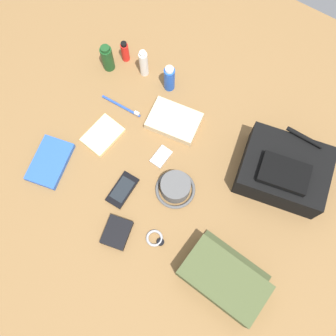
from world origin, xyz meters
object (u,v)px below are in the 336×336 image
Objects in this scene: backpack at (284,171)px; notepad at (103,135)px; bucket_hat at (175,187)px; cell_phone at (122,190)px; sunscreen_spray at (125,52)px; media_player at (161,157)px; paperback_novel at (50,162)px; wallet at (117,233)px; folded_towel at (174,121)px; shampoo_bottle at (107,58)px; deodorant_spray at (169,78)px; wristwatch at (155,239)px; toothbrush at (123,107)px; toothpaste_tube at (144,63)px; toiletry_pouch at (224,279)px.

backpack reaches higher than notepad.
cell_phone is at bearing -147.00° from bucket_hat.
backpack is at bearing -8.82° from sunscreen_spray.
paperback_novel is at bearing -144.42° from media_player.
wallet is 0.55× the size of folded_towel.
paperback_novel is at bearing -83.17° from shampoo_bottle.
deodorant_spray is (-0.57, 0.11, -0.00)m from backpack.
backpack is at bearing 28.85° from paperback_novel.
wallet is (0.08, -0.15, 0.01)m from cell_phone.
bucket_hat is at bearing -139.96° from backpack.
shampoo_bottle is (-0.52, 0.31, 0.03)m from bucket_hat.
bucket_hat is at bearing 100.65° from wristwatch.
shampoo_bottle is 0.67× the size of folded_towel.
toothbrush reaches higher than wristwatch.
wristwatch is at bearing -79.35° from bucket_hat.
bucket_hat is at bearing 19.78° from paperback_novel.
backpack is 2.67× the size of shampoo_bottle.
paperback_novel is (-0.09, -0.53, -0.06)m from toothpaste_tube.
notepad is at bearing 174.51° from bucket_hat.
backpack reaches higher than media_player.
backpack is at bearing 22.56° from media_player.
media_player is at bearing 118.86° from wristwatch.
bucket_hat reaches higher than folded_towel.
toothpaste_tube is (-0.70, 0.56, 0.02)m from toiletry_pouch.
toothpaste_tube is at bearing 150.16° from folded_towel.
sunscreen_spray is at bearing 108.72° from wallet.
folded_towel is at bearing -29.84° from toothpaste_tube.
toiletry_pouch is 0.90m from toothpaste_tube.
toothbrush is at bearing -120.19° from deodorant_spray.
toiletry_pouch is 0.64m from folded_towel.
bucket_hat is 1.74× the size of media_player.
folded_towel is at bearing 137.67° from toiletry_pouch.
folded_towel reaches higher than wallet.
shampoo_bottle is at bearing 176.45° from backpack.
sunscreen_spray reaches higher than wallet.
media_player is 0.25m from notepad.
wristwatch is at bearing -22.81° from notepad.
shampoo_bottle is 0.74× the size of toothbrush.
wallet is at bearing -58.21° from sunscreen_spray.
deodorant_spray reaches higher than sunscreen_spray.
wallet reaches higher than notepad.
toothpaste_tube reaches higher than paperback_novel.
toiletry_pouch reaches higher than wristwatch.
wristwatch is at bearing 10.60° from wallet.
shampoo_bottle is 0.99× the size of deodorant_spray.
media_player is at bearing 35.58° from paperback_novel.
sunscreen_spray reaches higher than media_player.
wristwatch is at bearing -178.97° from toiletry_pouch.
notepad is 0.29m from folded_towel.
toothbrush is (0.10, 0.35, -0.00)m from paperback_novel.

